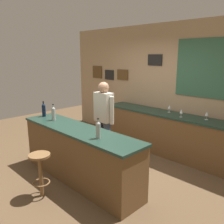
# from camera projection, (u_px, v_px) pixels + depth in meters

# --- Properties ---
(ground_plane) EXTENTS (10.00, 10.00, 0.00)m
(ground_plane) POSITION_uv_depth(u_px,v_px,m) (97.00, 171.00, 4.44)
(ground_plane) COLOR brown
(back_wall) EXTENTS (6.00, 0.09, 2.80)m
(back_wall) POSITION_uv_depth(u_px,v_px,m) (163.00, 86.00, 5.49)
(back_wall) COLOR tan
(back_wall) RESTS_ON ground_plane
(bar_counter) EXTENTS (2.56, 0.60, 0.92)m
(bar_counter) POSITION_uv_depth(u_px,v_px,m) (79.00, 154.00, 4.06)
(bar_counter) COLOR brown
(bar_counter) RESTS_ON ground_plane
(side_counter) EXTENTS (3.10, 0.56, 0.90)m
(side_counter) POSITION_uv_depth(u_px,v_px,m) (166.00, 133.00, 5.19)
(side_counter) COLOR brown
(side_counter) RESTS_ON ground_plane
(bartender) EXTENTS (0.52, 0.21, 1.62)m
(bartender) POSITION_uv_depth(u_px,v_px,m) (104.00, 117.00, 4.59)
(bartender) COLOR #384766
(bartender) RESTS_ON ground_plane
(bar_stool) EXTENTS (0.32, 0.32, 0.68)m
(bar_stool) POSITION_uv_depth(u_px,v_px,m) (40.00, 168.00, 3.57)
(bar_stool) COLOR brown
(bar_stool) RESTS_ON ground_plane
(wine_bottle_a) EXTENTS (0.07, 0.07, 0.31)m
(wine_bottle_a) POSITION_uv_depth(u_px,v_px,m) (44.00, 110.00, 4.70)
(wine_bottle_a) COLOR black
(wine_bottle_a) RESTS_ON bar_counter
(wine_bottle_b) EXTENTS (0.07, 0.07, 0.31)m
(wine_bottle_b) POSITION_uv_depth(u_px,v_px,m) (53.00, 113.00, 4.43)
(wine_bottle_b) COLOR #999E99
(wine_bottle_b) RESTS_ON bar_counter
(wine_bottle_c) EXTENTS (0.07, 0.07, 0.31)m
(wine_bottle_c) POSITION_uv_depth(u_px,v_px,m) (98.00, 129.00, 3.46)
(wine_bottle_c) COLOR #999E99
(wine_bottle_c) RESTS_ON bar_counter
(wine_glass_a) EXTENTS (0.07, 0.07, 0.16)m
(wine_glass_a) POSITION_uv_depth(u_px,v_px,m) (169.00, 107.00, 5.13)
(wine_glass_a) COLOR silver
(wine_glass_a) RESTS_ON side_counter
(wine_glass_b) EXTENTS (0.07, 0.07, 0.16)m
(wine_glass_b) POSITION_uv_depth(u_px,v_px,m) (181.00, 112.00, 4.74)
(wine_glass_b) COLOR silver
(wine_glass_b) RESTS_ON side_counter
(wine_glass_c) EXTENTS (0.07, 0.07, 0.16)m
(wine_glass_c) POSITION_uv_depth(u_px,v_px,m) (207.00, 114.00, 4.55)
(wine_glass_c) COLOR silver
(wine_glass_c) RESTS_ON side_counter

